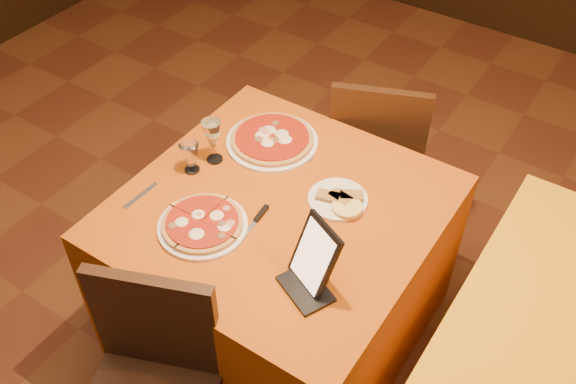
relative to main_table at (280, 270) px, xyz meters
The scene contains 11 objects.
main_table is the anchor object (origin of this frame).
chair_main_far 0.82m from the main_table, 90.00° to the left, with size 0.43×0.43×0.91m, color black, non-canonical shape.
pizza_near 0.49m from the main_table, 124.03° to the right, with size 0.32×0.32×0.03m.
pizza_far 0.53m from the main_table, 128.96° to the left, with size 0.37×0.37×0.03m.
cutlet_dish 0.44m from the main_table, 39.67° to the left, with size 0.22×0.22×0.03m.
wine_glass 0.59m from the main_table, 169.12° to the left, with size 0.08×0.08×0.19m, color tan, non-canonical shape.
water_glass 0.59m from the main_table, behind, with size 0.07×0.07×0.13m, color silver, non-canonical shape.
tablet 0.61m from the main_table, 37.90° to the right, with size 0.17×0.01×0.24m, color black.
knife 0.41m from the main_table, 96.83° to the right, with size 0.20×0.02×0.01m, color silver.
fork_near 0.64m from the main_table, 151.70° to the right, with size 0.16×0.02×0.01m, color silver.
fork_far 0.51m from the main_table, 101.80° to the left, with size 0.17×0.02×0.01m, color silver.
Camera 1 is at (0.92, -0.83, 2.41)m, focal length 40.00 mm.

